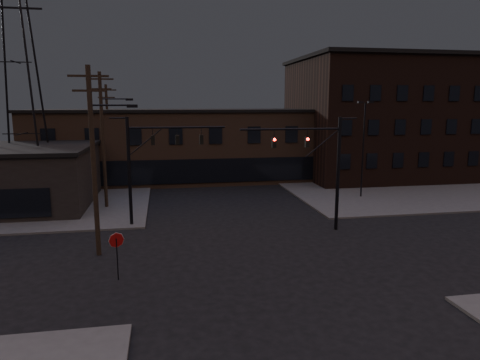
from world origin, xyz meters
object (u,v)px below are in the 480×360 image
(car_crossing, at_px, (193,175))
(traffic_signal_near, at_px, (323,162))
(traffic_signal_far, at_px, (147,158))
(parked_car_lot_a, at_px, (362,179))
(parked_car_lot_b, at_px, (325,174))
(stop_sign, at_px, (117,245))

(car_crossing, bearing_deg, traffic_signal_near, -58.58)
(traffic_signal_far, height_order, parked_car_lot_a, traffic_signal_far)
(car_crossing, bearing_deg, traffic_signal_far, -92.24)
(parked_car_lot_b, bearing_deg, car_crossing, 100.28)
(parked_car_lot_b, bearing_deg, parked_car_lot_a, -134.40)
(traffic_signal_near, relative_size, car_crossing, 1.91)
(parked_car_lot_b, height_order, car_crossing, same)
(traffic_signal_far, bearing_deg, car_crossing, 75.95)
(stop_sign, bearing_deg, traffic_signal_near, 25.90)
(parked_car_lot_a, distance_m, parked_car_lot_b, 5.23)
(traffic_signal_far, xyz_separation_m, parked_car_lot_a, (22.34, 11.27, -4.20))
(stop_sign, height_order, car_crossing, stop_sign)
(traffic_signal_near, bearing_deg, stop_sign, -154.10)
(traffic_signal_near, xyz_separation_m, parked_car_lot_a, (10.27, 14.77, -4.11))
(stop_sign, bearing_deg, parked_car_lot_a, 41.97)
(parked_car_lot_a, bearing_deg, parked_car_lot_b, 38.52)
(traffic_signal_near, xyz_separation_m, car_crossing, (-7.61, 21.35, -4.24))
(stop_sign, relative_size, parked_car_lot_b, 0.59)
(parked_car_lot_a, height_order, parked_car_lot_b, parked_car_lot_a)
(parked_car_lot_a, bearing_deg, stop_sign, 142.43)
(traffic_signal_near, height_order, car_crossing, traffic_signal_near)
(traffic_signal_far, distance_m, stop_sign, 10.55)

